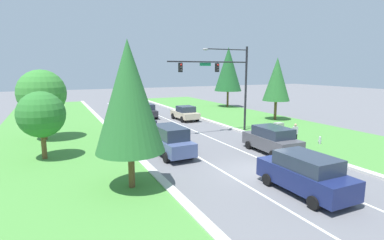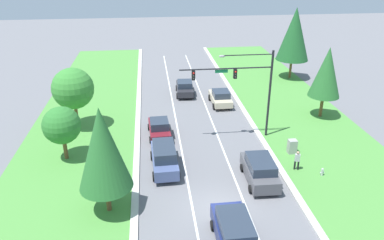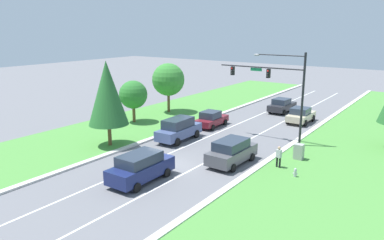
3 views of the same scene
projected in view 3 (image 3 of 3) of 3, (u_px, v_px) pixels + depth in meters
name	position (u px, v px, depth m)	size (l,w,h in m)	color
ground_plane	(171.00, 165.00, 28.15)	(160.00, 160.00, 0.00)	slate
curb_strip_right	(237.00, 182.00, 24.97)	(0.50, 90.00, 0.15)	beige
curb_strip_left	(118.00, 151.00, 31.28)	(0.50, 90.00, 0.15)	beige
grass_verge_right	(316.00, 203.00, 22.05)	(10.00, 90.00, 0.08)	#4C8E3D
grass_verge_left	(77.00, 140.00, 34.22)	(10.00, 90.00, 0.08)	#4C8E3D
lane_stripe_inner_left	(152.00, 161.00, 29.15)	(0.14, 81.00, 0.01)	white
lane_stripe_inner_right	(190.00, 170.00, 27.14)	(0.14, 81.00, 0.01)	white
traffic_signal_mast	(278.00, 83.00, 32.76)	(8.12, 0.41, 8.09)	black
burgundy_sedan	(211.00, 119.00, 39.01)	(2.16, 4.38, 1.67)	maroon
charcoal_sedan	(282.00, 105.00, 45.58)	(2.24, 4.55, 1.73)	#28282D
champagne_sedan	(301.00, 115.00, 40.61)	(2.19, 4.40, 1.70)	beige
slate_blue_suv	(179.00, 129.00, 34.19)	(2.17, 5.11, 2.09)	#475684
navy_suv	(141.00, 167.00, 25.07)	(2.22, 4.92, 1.96)	navy
graphite_suv	(232.00, 151.00, 28.31)	(2.27, 4.71, 1.90)	#4C4C51
utility_cabinet	(299.00, 152.00, 29.17)	(0.70, 0.60, 1.29)	#9E9E99
pedestrian	(279.00, 156.00, 27.36)	(0.43, 0.32, 1.69)	black
fire_hydrant	(295.00, 173.00, 25.76)	(0.34, 0.20, 0.70)	#B7B7BC
oak_near_left_tree	(133.00, 95.00, 40.16)	(3.04, 3.04, 4.60)	brown
oak_far_left_tree	(168.00, 80.00, 44.78)	(3.90, 3.90, 5.98)	brown
conifer_mid_left_tree	(107.00, 93.00, 31.69)	(3.43, 3.43, 7.44)	brown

